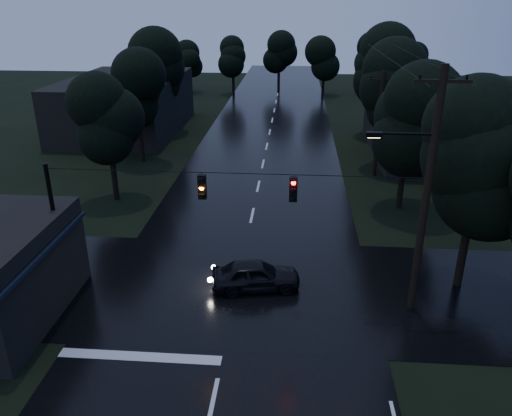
# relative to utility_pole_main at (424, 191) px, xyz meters

# --- Properties ---
(main_road) EXTENTS (12.00, 120.00, 0.02)m
(main_road) POSITION_rel_utility_pole_main_xyz_m (-7.41, 19.00, -5.26)
(main_road) COLOR black
(main_road) RESTS_ON ground
(cross_street) EXTENTS (60.00, 9.00, 0.02)m
(cross_street) POSITION_rel_utility_pole_main_xyz_m (-7.41, 1.00, -5.26)
(cross_street) COLOR black
(cross_street) RESTS_ON ground
(building_far_right) EXTENTS (10.00, 14.00, 4.40)m
(building_far_right) POSITION_rel_utility_pole_main_xyz_m (6.59, 23.00, -3.06)
(building_far_right) COLOR black
(building_far_right) RESTS_ON ground
(building_far_left) EXTENTS (10.00, 16.00, 5.00)m
(building_far_left) POSITION_rel_utility_pole_main_xyz_m (-21.41, 29.00, -2.76)
(building_far_left) COLOR black
(building_far_left) RESTS_ON ground
(utility_pole_main) EXTENTS (3.50, 0.30, 10.00)m
(utility_pole_main) POSITION_rel_utility_pole_main_xyz_m (0.00, 0.00, 0.00)
(utility_pole_main) COLOR black
(utility_pole_main) RESTS_ON ground
(utility_pole_far) EXTENTS (2.00, 0.30, 7.50)m
(utility_pole_far) POSITION_rel_utility_pole_main_xyz_m (0.89, 17.00, -1.38)
(utility_pole_far) COLOR black
(utility_pole_far) RESTS_ON ground
(anchor_pole_left) EXTENTS (0.18, 0.18, 6.00)m
(anchor_pole_left) POSITION_rel_utility_pole_main_xyz_m (-14.91, 0.00, -2.26)
(anchor_pole_left) COLOR black
(anchor_pole_left) RESTS_ON ground
(span_signals) EXTENTS (15.00, 0.37, 1.12)m
(span_signals) POSITION_rel_utility_pole_main_xyz_m (-6.85, -0.01, -0.01)
(span_signals) COLOR black
(span_signals) RESTS_ON ground
(tree_corner_near) EXTENTS (4.48, 4.48, 9.44)m
(tree_corner_near) POSITION_rel_utility_pole_main_xyz_m (2.59, 2.00, 0.74)
(tree_corner_near) COLOR black
(tree_corner_near) RESTS_ON ground
(tree_left_a) EXTENTS (3.92, 3.92, 8.26)m
(tree_left_a) POSITION_rel_utility_pole_main_xyz_m (-16.41, 11.00, -0.02)
(tree_left_a) COLOR black
(tree_left_a) RESTS_ON ground
(tree_left_b) EXTENTS (4.20, 4.20, 8.85)m
(tree_left_b) POSITION_rel_utility_pole_main_xyz_m (-17.01, 19.00, 0.36)
(tree_left_b) COLOR black
(tree_left_b) RESTS_ON ground
(tree_left_c) EXTENTS (4.48, 4.48, 9.44)m
(tree_left_c) POSITION_rel_utility_pole_main_xyz_m (-17.61, 29.00, 0.74)
(tree_left_c) COLOR black
(tree_left_c) RESTS_ON ground
(tree_right_a) EXTENTS (4.20, 4.20, 8.85)m
(tree_right_a) POSITION_rel_utility_pole_main_xyz_m (1.59, 11.00, 0.36)
(tree_right_a) COLOR black
(tree_right_a) RESTS_ON ground
(tree_right_b) EXTENTS (4.48, 4.48, 9.44)m
(tree_right_b) POSITION_rel_utility_pole_main_xyz_m (2.19, 19.00, 0.74)
(tree_right_b) COLOR black
(tree_right_b) RESTS_ON ground
(tree_right_c) EXTENTS (4.76, 4.76, 10.03)m
(tree_right_c) POSITION_rel_utility_pole_main_xyz_m (2.79, 29.00, 1.11)
(tree_right_c) COLOR black
(tree_right_c) RESTS_ON ground
(car) EXTENTS (4.15, 2.19, 1.35)m
(car) POSITION_rel_utility_pole_main_xyz_m (-6.56, 1.01, -4.59)
(car) COLOR black
(car) RESTS_ON ground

